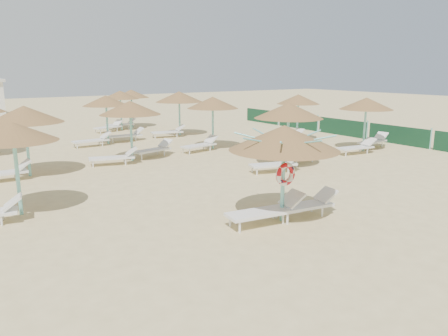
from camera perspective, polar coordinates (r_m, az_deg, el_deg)
ground at (r=11.90m, az=6.43°, el=-7.20°), size 120.00×120.00×0.00m
main_palapa at (r=11.58m, az=7.86°, el=3.87°), size 2.93×2.93×2.63m
lounger_main_a at (r=11.75m, az=5.79°, el=-5.50°), size 2.25×0.93×0.80m
lounger_main_b at (r=12.50m, az=10.63°, el=-4.71°), size 2.04×0.86×0.72m
palapa_field at (r=22.37m, az=-8.39°, el=8.17°), size 20.77×18.75×2.73m
windbreak_fence at (r=28.39m, az=15.24°, el=5.14°), size 0.08×19.84×1.10m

